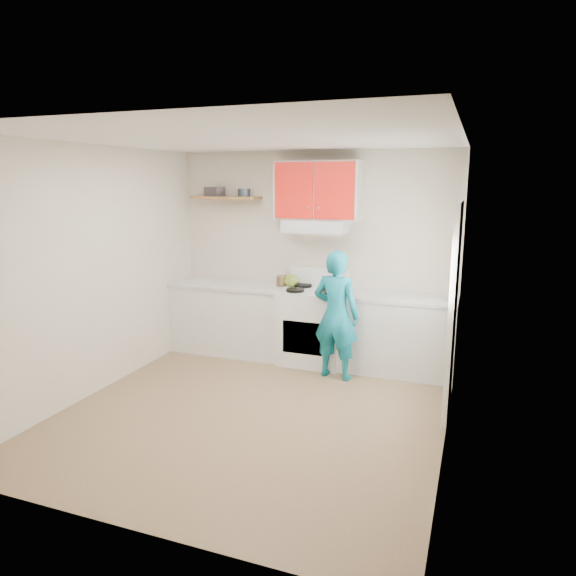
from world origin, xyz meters
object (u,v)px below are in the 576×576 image
at_px(tin, 244,193).
at_px(crock, 281,282).
at_px(stove, 313,326).
at_px(person, 336,315).
at_px(kettle, 291,281).

distance_m(tin, crock, 1.24).
bearing_deg(stove, crock, 166.98).
xyz_separation_m(stove, tin, (-0.99, 0.18, 1.63)).
xyz_separation_m(stove, person, (0.40, -0.40, 0.28)).
bearing_deg(kettle, stove, -31.89).
relative_size(stove, person, 0.62).
bearing_deg(tin, stove, -10.53).
bearing_deg(kettle, tin, 162.56).
xyz_separation_m(kettle, person, (0.73, -0.52, -0.25)).
xyz_separation_m(crock, person, (0.86, -0.51, -0.23)).
relative_size(crock, person, 0.10).
bearing_deg(tin, person, -22.80).
distance_m(stove, tin, 1.92).
bearing_deg(kettle, person, -47.40).
height_order(kettle, person, person).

